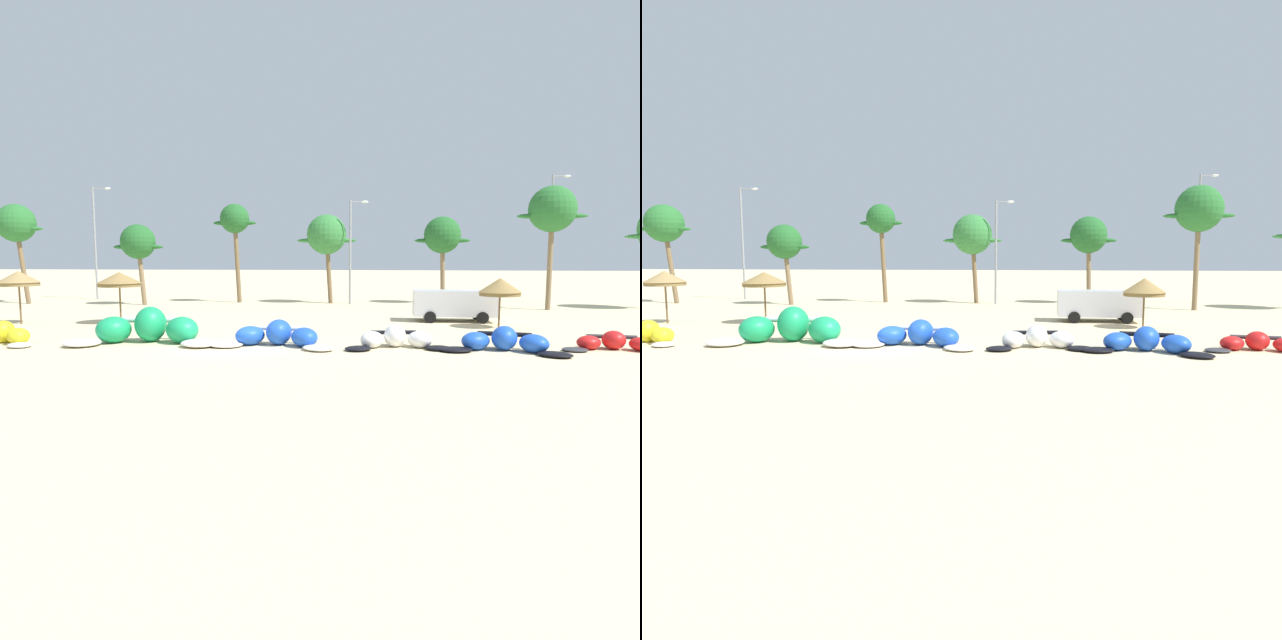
{
  "view_description": "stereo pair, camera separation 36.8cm",
  "coord_description": "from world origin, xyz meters",
  "views": [
    {
      "loc": [
        6.2,
        -22.19,
        3.85
      ],
      "look_at": [
        3.77,
        2.0,
        1.0
      ],
      "focal_mm": 30.57,
      "sensor_mm": 36.0,
      "label": 1
    },
    {
      "loc": [
        6.57,
        -22.15,
        3.85
      ],
      "look_at": [
        3.77,
        2.0,
        1.0
      ],
      "focal_mm": 30.57,
      "sensor_mm": 36.0,
      "label": 2
    }
  ],
  "objects": [
    {
      "name": "palm_leftmost",
      "position": [
        -22.71,
        19.69,
        6.41
      ],
      "size": [
        4.59,
        3.06,
        8.05
      ],
      "color": "brown",
      "rests_on": "ground"
    },
    {
      "name": "kite_left",
      "position": [
        -3.85,
        0.99,
        0.61
      ],
      "size": [
        7.01,
        3.42,
        1.59
      ],
      "color": "white",
      "rests_on": "ground"
    },
    {
      "name": "kite_right_of_center",
      "position": [
        11.5,
        0.37,
        0.39
      ],
      "size": [
        5.18,
        2.97,
        1.01
      ],
      "color": "black",
      "rests_on": "ground"
    },
    {
      "name": "palm_center_left",
      "position": [
        2.24,
        22.67,
        5.55
      ],
      "size": [
        4.89,
        3.26,
        7.26
      ],
      "color": "brown",
      "rests_on": "ground"
    },
    {
      "name": "beach_umbrella_middle",
      "position": [
        -8.35,
        7.68,
        2.54
      ],
      "size": [
        2.52,
        2.52,
        2.96
      ],
      "color": "brown",
      "rests_on": "ground"
    },
    {
      "name": "ground_plane",
      "position": [
        0.0,
        0.0,
        0.0
      ],
      "size": [
        260.0,
        260.0,
        0.0
      ],
      "primitive_type": "plane",
      "color": "beige"
    },
    {
      "name": "palm_center_right",
      "position": [
        11.64,
        23.2,
        5.48
      ],
      "size": [
        4.47,
        2.98,
        7.06
      ],
      "color": "#7F6647",
      "rests_on": "ground"
    },
    {
      "name": "beach_umbrella_near_palms",
      "position": [
        12.92,
        7.84,
        2.22
      ],
      "size": [
        2.26,
        2.26,
        2.7
      ],
      "color": "brown",
      "rests_on": "ground"
    },
    {
      "name": "lamppost_west",
      "position": [
        -18.54,
        24.55,
        5.51
      ],
      "size": [
        1.75,
        0.24,
        9.93
      ],
      "color": "gray",
      "rests_on": "ground"
    },
    {
      "name": "palm_left_of_gap",
      "position": [
        -5.39,
        22.59,
        6.74
      ],
      "size": [
        3.63,
        2.42,
        8.17
      ],
      "color": "brown",
      "rests_on": "ground"
    },
    {
      "name": "lamppost_west_center",
      "position": [
        4.35,
        21.7,
        4.64
      ],
      "size": [
        1.51,
        0.24,
        8.28
      ],
      "color": "gray",
      "rests_on": "ground"
    },
    {
      "name": "lamppost_east_center",
      "position": [
        20.72,
        24.94,
        5.76
      ],
      "size": [
        1.5,
        0.24,
        10.49
      ],
      "color": "gray",
      "rests_on": "ground"
    },
    {
      "name": "palm_right_of_gap",
      "position": [
        18.7,
        18.45,
        7.09
      ],
      "size": [
        4.92,
        3.28,
        8.83
      ],
      "color": "#7F6647",
      "rests_on": "ground"
    },
    {
      "name": "kite_left_of_center",
      "position": [
        2.03,
        0.76,
        0.43
      ],
      "size": [
        5.63,
        2.86,
        1.12
      ],
      "color": "white",
      "rests_on": "ground"
    },
    {
      "name": "kite_center",
      "position": [
        7.13,
        0.77,
        0.37
      ],
      "size": [
        4.7,
        2.44,
        0.95
      ],
      "color": "black",
      "rests_on": "ground"
    },
    {
      "name": "palm_left",
      "position": [
        -12.42,
        19.49,
        4.91
      ],
      "size": [
        4.09,
        2.73,
        6.37
      ],
      "color": "#7F6647",
      "rests_on": "ground"
    },
    {
      "name": "beach_umbrella_near_van",
      "position": [
        -13.92,
        6.87,
        2.6
      ],
      "size": [
        2.3,
        2.3,
        3.03
      ],
      "color": "brown",
      "rests_on": "ground"
    },
    {
      "name": "parked_van",
      "position": [
        10.82,
        10.66,
        1.09
      ],
      "size": [
        4.82,
        2.36,
        1.84
      ],
      "color": "silver",
      "rests_on": "ground"
    },
    {
      "name": "kite_right",
      "position": [
        16.1,
        1.04,
        0.3
      ],
      "size": [
        4.54,
        2.39,
        0.78
      ],
      "color": "#333338",
      "rests_on": "ground"
    }
  ]
}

